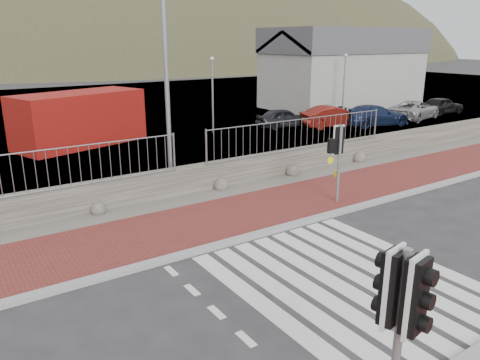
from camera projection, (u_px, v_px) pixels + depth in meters
ground at (347, 280)px, 10.16m from camera, size 220.00×220.00×0.00m
sidewalk_far at (234, 216)px, 13.74m from camera, size 40.00×3.00×0.08m
kerb_near at (480, 352)px, 7.76m from camera, size 40.00×0.25×0.12m
kerb_far at (265, 233)px, 12.54m from camera, size 40.00×0.25×0.12m
zebra_crossing at (347, 280)px, 10.16m from camera, size 4.62×5.60×0.01m
gravel_strip at (201, 198)px, 15.33m from camera, size 40.00×1.50×0.06m
stone_wall at (189, 180)px, 15.85m from camera, size 40.00×0.60×0.90m
railing at (190, 141)px, 15.33m from camera, size 18.07×0.07×1.22m
quay at (51, 114)px, 32.39m from camera, size 120.00×40.00×0.50m
harbor_building at (344, 67)px, 35.77m from camera, size 12.20×6.20×5.80m
hills_backdrop at (30, 190)px, 90.45m from camera, size 254.00×90.00×100.00m
traffic_signal_near at (402, 309)px, 5.50m from camera, size 0.43×0.31×2.76m
traffic_signal_far at (339, 147)px, 14.40m from camera, size 0.62×0.32×2.52m
streetlight at (170, 43)px, 15.08m from camera, size 1.80×0.70×8.70m
shipping_container at (80, 119)px, 22.86m from camera, size 6.64×4.37×2.56m
car_a at (284, 118)px, 27.52m from camera, size 3.49×1.91×1.12m
car_b at (333, 117)px, 27.49m from camera, size 4.06×2.36×1.27m
car_c at (375, 115)px, 28.04m from camera, size 4.57×2.63×1.25m
car_d at (414, 110)px, 30.34m from camera, size 4.70×2.97×1.21m
car_e at (442, 105)px, 32.50m from camera, size 3.51×1.54×1.17m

